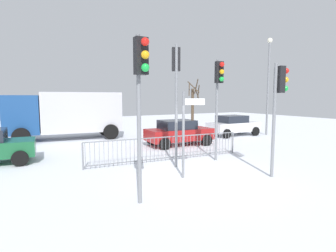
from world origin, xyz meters
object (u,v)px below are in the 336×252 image
object	(u,v)px
traffic_light_rear_left	(176,79)
street_lamp	(269,77)
car_white_near	(233,125)
traffic_light_mid_left	(219,87)
bare_tree_left	(193,102)
delivery_truck	(67,113)
traffic_light_rear_right	(279,94)
car_red_trailing	(179,132)
traffic_light_foreground_right	(141,81)
direction_sign_post	(185,130)

from	to	relation	value
traffic_light_rear_left	street_lamp	distance (m)	11.58
street_lamp	car_white_near	bearing A→B (deg)	159.89
street_lamp	traffic_light_mid_left	bearing A→B (deg)	-151.34
traffic_light_rear_left	car_white_near	size ratio (longest dim) A/B	1.26
traffic_light_rear_left	bare_tree_left	world-z (taller)	traffic_light_rear_left
car_white_near	delivery_truck	distance (m)	11.58
traffic_light_rear_right	car_red_trailing	world-z (taller)	traffic_light_rear_right
traffic_light_foreground_right	bare_tree_left	bearing A→B (deg)	-128.32
car_red_trailing	bare_tree_left	distance (m)	14.28
traffic_light_mid_left	direction_sign_post	world-z (taller)	traffic_light_mid_left
car_white_near	delivery_truck	bearing A→B (deg)	159.98
direction_sign_post	car_white_near	size ratio (longest dim) A/B	0.78
delivery_truck	street_lamp	distance (m)	14.41
traffic_light_rear_right	bare_tree_left	xyz separation A→B (m)	(8.98, 18.14, -0.64)
bare_tree_left	car_red_trailing	bearing A→B (deg)	-127.94
traffic_light_rear_right	bare_tree_left	bearing A→B (deg)	164.58
traffic_light_mid_left	bare_tree_left	world-z (taller)	bare_tree_left
traffic_light_mid_left	street_lamp	world-z (taller)	street_lamp
traffic_light_rear_left	delivery_truck	xyz separation A→B (m)	(-2.66, 9.59, -1.77)
traffic_light_mid_left	direction_sign_post	bearing A→B (deg)	41.97
bare_tree_left	direction_sign_post	bearing A→B (deg)	-125.35
street_lamp	car_red_trailing	bearing A→B (deg)	-176.01
car_red_trailing	delivery_truck	bearing A→B (deg)	135.76
car_white_near	bare_tree_left	xyz separation A→B (m)	(3.20, 9.74, 1.48)
traffic_light_rear_right	street_lamp	distance (m)	11.24
traffic_light_mid_left	street_lamp	bearing A→B (deg)	-137.53
traffic_light_rear_right	traffic_light_foreground_right	bearing A→B (deg)	-79.03
car_red_trailing	car_white_near	bearing A→B (deg)	17.32
delivery_truck	traffic_light_mid_left	bearing A→B (deg)	121.52
traffic_light_foreground_right	car_red_trailing	distance (m)	9.09
direction_sign_post	delivery_truck	distance (m)	11.27
traffic_light_foreground_right	direction_sign_post	distance (m)	3.07
bare_tree_left	traffic_light_rear_left	bearing A→B (deg)	-126.65
car_red_trailing	bare_tree_left	xyz separation A→B (m)	(8.73, 11.20, 1.48)
traffic_light_foreground_right	car_red_trailing	world-z (taller)	traffic_light_foreground_right
direction_sign_post	bare_tree_left	distance (m)	20.48
direction_sign_post	bare_tree_left	xyz separation A→B (m)	(11.84, 16.70, 0.57)
traffic_light_mid_left	direction_sign_post	xyz separation A→B (m)	(-2.58, -1.38, -1.54)
traffic_light_mid_left	car_white_near	world-z (taller)	traffic_light_mid_left
traffic_light_mid_left	delivery_truck	distance (m)	10.88
car_white_near	direction_sign_post	bearing A→B (deg)	-140.34
direction_sign_post	traffic_light_rear_right	bearing A→B (deg)	-8.10
traffic_light_rear_left	traffic_light_foreground_right	bearing A→B (deg)	-107.83
traffic_light_mid_left	car_red_trailing	distance (m)	4.81
traffic_light_rear_left	bare_tree_left	xyz separation A→B (m)	(11.33, 15.22, -1.27)
street_lamp	traffic_light_foreground_right	bearing A→B (deg)	-150.74
traffic_light_rear_right	car_red_trailing	xyz separation A→B (m)	(0.25, 6.93, -2.11)
car_red_trailing	traffic_light_mid_left	bearing A→B (deg)	-94.81
bare_tree_left	traffic_light_mid_left	bearing A→B (deg)	-121.16
car_white_near	bare_tree_left	size ratio (longest dim) A/B	0.80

